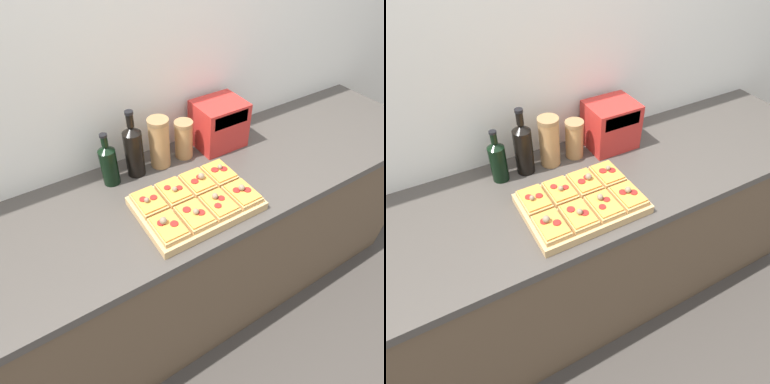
# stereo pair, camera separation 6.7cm
# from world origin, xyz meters

# --- Properties ---
(ground_plane) EXTENTS (12.00, 12.00, 0.00)m
(ground_plane) POSITION_xyz_m (0.00, 0.00, 0.00)
(ground_plane) COLOR #3D3833
(wall_back) EXTENTS (6.00, 0.06, 2.50)m
(wall_back) POSITION_xyz_m (0.00, 0.67, 1.25)
(wall_back) COLOR silver
(wall_back) RESTS_ON ground_plane
(kitchen_counter) EXTENTS (2.63, 0.67, 0.93)m
(kitchen_counter) POSITION_xyz_m (0.00, 0.32, 0.47)
(kitchen_counter) COLOR brown
(kitchen_counter) RESTS_ON ground_plane
(cutting_board) EXTENTS (0.46, 0.33, 0.04)m
(cutting_board) POSITION_xyz_m (-0.07, 0.20, 0.95)
(cutting_board) COLOR tan
(cutting_board) RESTS_ON kitchen_counter
(pizza_slice_back_left) EXTENTS (0.10, 0.15, 0.05)m
(pizza_slice_back_left) POSITION_xyz_m (-0.24, 0.27, 0.98)
(pizza_slice_back_left) COLOR tan
(pizza_slice_back_left) RESTS_ON cutting_board
(pizza_slice_back_midleft) EXTENTS (0.10, 0.15, 0.05)m
(pizza_slice_back_midleft) POSITION_xyz_m (-0.13, 0.27, 0.98)
(pizza_slice_back_midleft) COLOR tan
(pizza_slice_back_midleft) RESTS_ON cutting_board
(pizza_slice_back_midright) EXTENTS (0.10, 0.15, 0.06)m
(pizza_slice_back_midright) POSITION_xyz_m (-0.01, 0.27, 0.98)
(pizza_slice_back_midright) COLOR tan
(pizza_slice_back_midright) RESTS_ON cutting_board
(pizza_slice_back_right) EXTENTS (0.10, 0.15, 0.05)m
(pizza_slice_back_right) POSITION_xyz_m (0.10, 0.27, 0.98)
(pizza_slice_back_right) COLOR tan
(pizza_slice_back_right) RESTS_ON cutting_board
(pizza_slice_front_left) EXTENTS (0.10, 0.15, 0.06)m
(pizza_slice_front_left) POSITION_xyz_m (-0.24, 0.12, 0.98)
(pizza_slice_front_left) COLOR tan
(pizza_slice_front_left) RESTS_ON cutting_board
(pizza_slice_front_midleft) EXTENTS (0.10, 0.15, 0.05)m
(pizza_slice_front_midleft) POSITION_xyz_m (-0.13, 0.12, 0.98)
(pizza_slice_front_midleft) COLOR tan
(pizza_slice_front_midleft) RESTS_ON cutting_board
(pizza_slice_front_midright) EXTENTS (0.10, 0.15, 0.05)m
(pizza_slice_front_midright) POSITION_xyz_m (-0.02, 0.12, 0.98)
(pizza_slice_front_midright) COLOR tan
(pizza_slice_front_midright) RESTS_ON cutting_board
(pizza_slice_front_right) EXTENTS (0.10, 0.15, 0.05)m
(pizza_slice_front_right) POSITION_xyz_m (0.10, 0.12, 0.98)
(pizza_slice_front_right) COLOR tan
(pizza_slice_front_right) RESTS_ON cutting_board
(olive_oil_bottle) EXTENTS (0.07, 0.07, 0.24)m
(olive_oil_bottle) POSITION_xyz_m (-0.30, 0.52, 1.03)
(olive_oil_bottle) COLOR black
(olive_oil_bottle) RESTS_ON kitchen_counter
(wine_bottle) EXTENTS (0.08, 0.08, 0.31)m
(wine_bottle) POSITION_xyz_m (-0.18, 0.52, 1.06)
(wine_bottle) COLOR black
(wine_bottle) RESTS_ON kitchen_counter
(grain_jar_tall) EXTENTS (0.09, 0.09, 0.23)m
(grain_jar_tall) POSITION_xyz_m (-0.06, 0.52, 1.05)
(grain_jar_tall) COLOR #AD7F4C
(grain_jar_tall) RESTS_ON kitchen_counter
(grain_jar_short) EXTENTS (0.09, 0.09, 0.18)m
(grain_jar_short) POSITION_xyz_m (0.07, 0.52, 1.02)
(grain_jar_short) COLOR #AD7F4C
(grain_jar_short) RESTS_ON kitchen_counter
(toaster_oven) EXTENTS (0.25, 0.19, 0.22)m
(toaster_oven) POSITION_xyz_m (0.26, 0.52, 1.04)
(toaster_oven) COLOR red
(toaster_oven) RESTS_ON kitchen_counter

